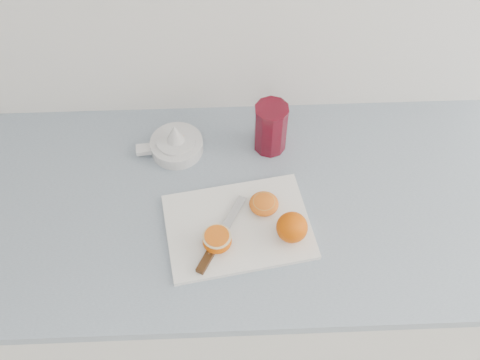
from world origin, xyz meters
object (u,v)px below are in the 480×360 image
(half_orange, at_px, (217,240))
(red_tumbler, at_px, (271,129))
(counter, at_px, (243,281))
(citrus_juicer, at_px, (176,144))
(cutting_board, at_px, (238,226))

(half_orange, height_order, red_tumbler, red_tumbler)
(counter, bearing_deg, citrus_juicer, 136.42)
(counter, height_order, citrus_juicer, citrus_juicer)
(counter, relative_size, citrus_juicer, 14.05)
(citrus_juicer, distance_m, red_tumbler, 0.24)
(cutting_board, height_order, citrus_juicer, citrus_juicer)
(half_orange, distance_m, red_tumbler, 0.32)
(half_orange, bearing_deg, red_tumbler, 64.72)
(counter, xyz_separation_m, cutting_board, (-0.02, -0.08, 0.45))
(cutting_board, bearing_deg, citrus_juicer, 121.94)
(cutting_board, distance_m, citrus_juicer, 0.28)
(half_orange, relative_size, red_tumbler, 0.47)
(citrus_juicer, height_order, red_tumbler, red_tumbler)
(red_tumbler, bearing_deg, citrus_juicer, -178.82)
(red_tumbler, bearing_deg, counter, -114.08)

